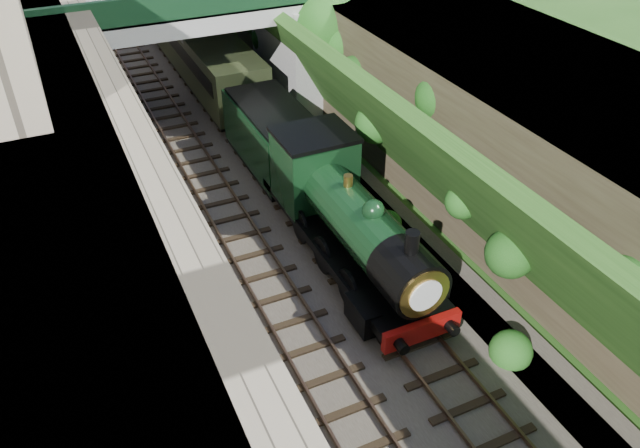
# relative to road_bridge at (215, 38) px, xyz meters

# --- Properties ---
(trackbed) EXTENTS (10.00, 90.00, 0.20)m
(trackbed) POSITION_rel_road_bridge_xyz_m (-0.94, -4.00, -3.98)
(trackbed) COLOR #473F38
(trackbed) RESTS_ON ground
(retaining_wall) EXTENTS (1.00, 90.00, 7.00)m
(retaining_wall) POSITION_rel_road_bridge_xyz_m (-6.44, -4.00, -0.58)
(retaining_wall) COLOR #756B56
(retaining_wall) RESTS_ON ground
(street_plateau_left) EXTENTS (6.00, 90.00, 7.00)m
(street_plateau_left) POSITION_rel_road_bridge_xyz_m (-9.94, -4.00, -0.58)
(street_plateau_left) COLOR #262628
(street_plateau_left) RESTS_ON ground
(street_plateau_right) EXTENTS (8.00, 90.00, 6.25)m
(street_plateau_right) POSITION_rel_road_bridge_xyz_m (8.56, -4.00, -0.95)
(street_plateau_right) COLOR #262628
(street_plateau_right) RESTS_ON ground
(embankment_slope) EXTENTS (4.37, 91.49, 6.36)m
(embankment_slope) POSITION_rel_road_bridge_xyz_m (4.14, -4.02, -1.18)
(embankment_slope) COLOR #1E4714
(embankment_slope) RESTS_ON ground
(track_left) EXTENTS (2.50, 90.00, 0.20)m
(track_left) POSITION_rel_road_bridge_xyz_m (-2.94, -4.00, -3.83)
(track_left) COLOR black
(track_left) RESTS_ON trackbed
(track_right) EXTENTS (2.50, 90.00, 0.20)m
(track_right) POSITION_rel_road_bridge_xyz_m (0.26, -4.00, -3.83)
(track_right) COLOR black
(track_right) RESTS_ON trackbed
(road_bridge) EXTENTS (16.00, 6.40, 7.25)m
(road_bridge) POSITION_rel_road_bridge_xyz_m (0.00, 0.00, 0.00)
(road_bridge) COLOR gray
(road_bridge) RESTS_ON ground
(tree) EXTENTS (3.60, 3.80, 6.60)m
(tree) POSITION_rel_road_bridge_xyz_m (4.97, -2.96, 0.57)
(tree) COLOR black
(tree) RESTS_ON ground
(locomotive) EXTENTS (3.10, 10.22, 3.83)m
(locomotive) POSITION_rel_road_bridge_xyz_m (0.26, -14.54, -2.18)
(locomotive) COLOR black
(locomotive) RESTS_ON trackbed
(tender) EXTENTS (2.70, 6.00, 3.05)m
(tender) POSITION_rel_road_bridge_xyz_m (0.26, -7.17, -2.46)
(tender) COLOR black
(tender) RESTS_ON trackbed
(coach_front) EXTENTS (2.90, 18.00, 3.70)m
(coach_front) POSITION_rel_road_bridge_xyz_m (0.26, 5.43, -2.03)
(coach_front) COLOR black
(coach_front) RESTS_ON trackbed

